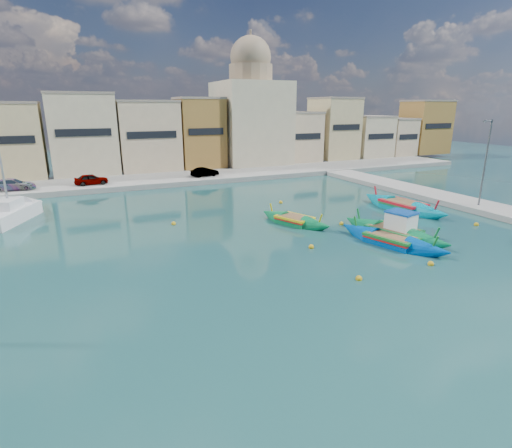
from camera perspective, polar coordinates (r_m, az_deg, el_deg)
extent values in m
plane|color=#13373B|center=(25.02, 15.59, -5.38)|extent=(160.00, 160.00, 0.00)
cube|color=gray|center=(52.62, -7.21, 6.73)|extent=(80.00, 8.00, 0.60)
cube|color=tan|center=(57.25, -31.51, 9.98)|extent=(6.90, 6.32, 8.74)
cube|color=gray|center=(57.11, -32.20, 14.46)|extent=(7.03, 6.44, 0.30)
cube|color=black|center=(54.04, -31.93, 10.15)|extent=(5.52, 0.10, 0.90)
cube|color=#C7B995|center=(56.82, -23.42, 11.58)|extent=(7.88, 6.24, 9.89)
cube|color=gray|center=(56.74, -24.03, 16.69)|extent=(8.04, 6.37, 0.30)
cube|color=black|center=(53.63, -23.37, 11.91)|extent=(6.30, 0.10, 0.90)
cube|color=#CDB38E|center=(58.23, -15.25, 11.97)|extent=(7.88, 7.44, 8.99)
cube|color=gray|center=(58.10, -15.60, 16.53)|extent=(8.04, 7.59, 0.30)
cube|color=black|center=(54.49, -14.59, 12.23)|extent=(6.30, 0.10, 0.90)
cube|color=#A27333|center=(59.22, -8.05, 12.65)|extent=(6.17, 6.13, 9.43)
cube|color=gray|center=(59.12, -8.24, 17.36)|extent=(6.29, 6.26, 0.30)
cube|color=black|center=(56.22, -7.13, 12.97)|extent=(4.93, 0.10, 0.90)
cube|color=tan|center=(62.62, -1.47, 11.45)|extent=(7.31, 7.69, 6.05)
cube|color=gray|center=(62.43, -1.49, 14.36)|extent=(7.46, 7.85, 0.30)
cube|color=black|center=(59.04, 0.04, 11.45)|extent=(5.85, 0.10, 0.90)
cube|color=#CDB38E|center=(65.92, 5.13, 12.23)|extent=(7.54, 7.30, 7.41)
cube|color=gray|center=(65.75, 5.22, 15.58)|extent=(7.69, 7.45, 0.30)
cube|color=black|center=(62.70, 6.84, 12.31)|extent=(6.03, 0.10, 0.90)
cube|color=tan|center=(69.94, 11.03, 13.15)|extent=(6.36, 6.97, 9.63)
cube|color=gray|center=(69.86, 11.26, 17.22)|extent=(6.48, 7.11, 0.30)
cube|color=black|center=(67.06, 12.83, 13.33)|extent=(5.09, 0.10, 0.90)
cube|color=#C7B995|center=(74.32, 15.68, 11.87)|extent=(6.63, 6.70, 6.65)
cube|color=gray|center=(74.16, 15.89, 14.55)|extent=(6.76, 6.83, 0.30)
cube|color=black|center=(71.72, 17.46, 11.86)|extent=(5.30, 0.10, 0.90)
cube|color=#CDB38E|center=(78.67, 18.97, 11.66)|extent=(5.08, 7.51, 6.20)
cube|color=gray|center=(78.52, 19.20, 14.02)|extent=(5.18, 7.66, 0.30)
cube|color=black|center=(75.92, 20.98, 11.56)|extent=(4.06, 0.10, 0.90)
cube|color=#A27333|center=(82.92, 23.01, 12.54)|extent=(7.79, 6.00, 9.33)
cube|color=gray|center=(82.84, 23.39, 15.85)|extent=(7.95, 6.12, 0.30)
cube|color=black|center=(80.85, 24.64, 12.63)|extent=(6.23, 0.10, 0.90)
cube|color=#C7B995|center=(62.95, -0.73, 14.19)|extent=(10.00, 10.00, 12.00)
cylinder|color=#9E8466|center=(63.09, -0.75, 20.74)|extent=(6.40, 6.40, 2.40)
sphere|color=#9E8466|center=(63.29, -0.76, 22.72)|extent=(6.00, 6.00, 6.00)
cylinder|color=#9E8466|center=(63.68, -0.77, 25.32)|extent=(0.30, 0.30, 1.60)
cylinder|color=#595B60|center=(40.74, 29.87, 7.16)|extent=(0.16, 0.16, 8.00)
cylinder|color=#595B60|center=(40.13, 30.33, 12.63)|extent=(1.00, 0.10, 0.10)
cube|color=#595B60|center=(39.72, 29.89, 12.61)|extent=(0.35, 0.15, 0.18)
imported|color=#4C1919|center=(48.73, -22.49, 5.93)|extent=(3.65, 1.65, 1.22)
imported|color=#4C1919|center=(50.91, -7.33, 7.39)|extent=(3.62, 1.83, 1.14)
imported|color=#4C1919|center=(49.09, -31.39, 4.84)|extent=(4.35, 2.10, 1.22)
cube|color=#0B7440|center=(30.26, 19.00, -1.45)|extent=(2.89, 3.80, 1.06)
cone|color=#0B7440|center=(31.73, 14.79, -0.18)|extent=(2.83, 3.57, 2.65)
cone|color=#0B7440|center=(28.95, 23.65, -2.64)|extent=(2.83, 3.57, 2.65)
cube|color=#187C34|center=(30.13, 19.08, -0.65)|extent=(3.02, 4.00, 0.19)
cube|color=red|center=(30.18, 19.05, -0.99)|extent=(3.01, 3.89, 0.11)
cube|color=olive|center=(30.11, 19.10, -0.49)|extent=(2.51, 3.43, 0.06)
cylinder|color=#187C34|center=(31.71, 14.48, 1.13)|extent=(0.27, 0.52, 1.16)
cylinder|color=#187C34|center=(28.63, 24.29, -1.47)|extent=(0.27, 0.52, 1.16)
cube|color=white|center=(29.71, 19.99, 0.37)|extent=(1.86, 2.04, 1.17)
cube|color=#0F47A5|center=(29.55, 20.11, 1.58)|extent=(1.98, 2.18, 0.13)
cube|color=#00889F|center=(38.66, 20.21, 2.22)|extent=(2.56, 3.90, 1.13)
cone|color=#00889F|center=(40.64, 16.96, 3.26)|extent=(2.54, 3.63, 2.84)
cone|color=#00889F|center=(36.79, 23.81, 1.24)|extent=(2.54, 3.63, 2.84)
cube|color=red|center=(38.55, 20.28, 2.90)|extent=(2.67, 4.11, 0.20)
cube|color=#197F33|center=(38.60, 20.25, 2.61)|extent=(2.68, 3.98, 0.11)
cube|color=olive|center=(38.53, 20.29, 3.03)|extent=(2.20, 3.53, 0.07)
cylinder|color=red|center=(40.70, 16.74, 4.35)|extent=(0.20, 0.55, 1.23)
cylinder|color=red|center=(36.45, 24.32, 2.24)|extent=(0.20, 0.55, 1.23)
cube|color=#0B7740|center=(32.10, 5.51, 0.33)|extent=(2.65, 3.15, 0.89)
cone|color=#0B7740|center=(33.44, 2.51, 1.12)|extent=(2.59, 3.00, 2.19)
cone|color=#0B7740|center=(30.83, 8.75, -0.38)|extent=(2.59, 3.00, 2.19)
cube|color=yellow|center=(32.00, 5.52, 0.97)|extent=(2.77, 3.32, 0.16)
cube|color=red|center=(32.04, 5.52, 0.69)|extent=(2.75, 3.23, 0.09)
cube|color=olive|center=(31.98, 5.53, 1.09)|extent=(2.32, 2.83, 0.05)
cylinder|color=yellow|center=(33.43, 2.24, 2.15)|extent=(0.27, 0.44, 0.97)
cylinder|color=yellow|center=(30.56, 9.14, 0.57)|extent=(0.27, 0.44, 0.97)
cube|color=#0049A2|center=(28.69, 18.74, -2.43)|extent=(2.73, 3.64, 0.95)
cone|color=#0049A2|center=(30.03, 14.39, -1.14)|extent=(2.66, 3.40, 2.41)
cone|color=#0049A2|center=(27.52, 23.52, -3.64)|extent=(2.66, 3.40, 2.41)
cube|color=#177525|center=(28.57, 18.82, -1.67)|extent=(2.85, 3.83, 0.17)
cube|color=red|center=(28.62, 18.78, -2.00)|extent=(2.84, 3.73, 0.10)
cube|color=olive|center=(28.55, 18.83, -1.53)|extent=(2.37, 3.28, 0.06)
cylinder|color=#177525|center=(30.00, 14.06, 0.10)|extent=(0.25, 0.47, 1.04)
cylinder|color=#177525|center=(27.22, 24.16, -2.55)|extent=(0.25, 0.47, 1.04)
cube|color=white|center=(38.23, -31.99, 0.81)|extent=(4.89, 6.76, 1.44)
cone|color=white|center=(41.60, -29.29, 2.30)|extent=(3.84, 4.31, 2.66)
cube|color=white|center=(37.99, -32.24, 2.42)|extent=(2.71, 2.83, 0.78)
sphere|color=gold|center=(26.78, 7.90, -3.27)|extent=(0.36, 0.36, 0.36)
sphere|color=gold|center=(32.45, 12.12, 0.03)|extent=(0.36, 0.36, 0.36)
sphere|color=gold|center=(38.96, 3.56, 3.10)|extent=(0.36, 0.36, 0.36)
sphere|color=gold|center=(32.44, -11.68, 0.05)|extent=(0.36, 0.36, 0.36)
sphere|color=gold|center=(36.02, 28.96, -0.07)|extent=(0.36, 0.36, 0.36)
sphere|color=gold|center=(25.90, 23.69, -5.25)|extent=(0.36, 0.36, 0.36)
sphere|color=gold|center=(22.51, 14.48, -7.56)|extent=(0.36, 0.36, 0.36)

